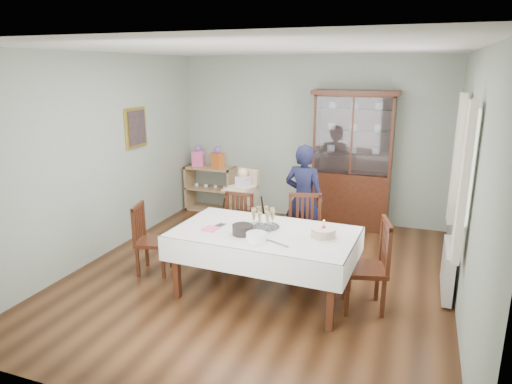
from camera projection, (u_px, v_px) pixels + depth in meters
The scene contains 25 objects.
floor at pixel (259, 276), 5.67m from camera, with size 5.00×5.00×0.00m, color #593319.
room_shell at pixel (274, 134), 5.71m from camera, with size 5.00×5.00×5.00m.
dining_table at pixel (264, 263), 5.12m from camera, with size 2.04×1.23×0.76m.
china_cabinet at pixel (352, 158), 7.18m from camera, with size 1.30×0.48×2.18m.
sideboard at pixel (211, 188), 8.22m from camera, with size 0.90×0.38×0.80m.
picture_frame at pixel (136, 128), 6.70m from camera, with size 0.04×0.48×0.58m, color gold.
window at pixel (467, 161), 4.80m from camera, with size 0.04×1.02×1.22m, color white.
curtain_left at pixel (464, 183), 4.29m from camera, with size 0.07×0.30×1.55m, color silver.
curtain_right at pixel (457, 159), 5.41m from camera, with size 0.07×0.30×1.55m, color silver.
radiator at pixel (448, 269), 5.15m from camera, with size 0.10×0.80×0.55m, color white.
chair_far_left at pixel (235, 242), 6.03m from camera, with size 0.41×0.41×0.91m.
chair_far_right at pixel (304, 249), 5.77m from camera, with size 0.54×0.54×0.96m.
chair_end_left at pixel (153, 252), 5.72m from camera, with size 0.48×0.48×0.88m.
chair_end_right at pixel (365, 283), 4.84m from camera, with size 0.55×0.55×0.99m.
woman at pixel (304, 199), 6.26m from camera, with size 0.55×0.36×1.52m, color black.
high_chair at pixel (243, 211), 6.87m from camera, with size 0.59×0.59×1.07m.
champagne_tray at pixel (263, 222), 5.10m from camera, with size 0.37×0.37×0.23m.
birthday_cake at pixel (323, 233), 4.81m from camera, with size 0.30×0.30×0.20m.
plate_stack_dark at pixel (243, 230), 4.92m from camera, with size 0.23×0.23×0.11m, color black.
plate_stack_white at pixel (256, 237), 4.72m from camera, with size 0.22×0.22×0.09m, color white.
napkin_stack at pixel (210, 229), 5.07m from camera, with size 0.15×0.15×0.02m, color #FF5DA0.
cutlery at pixel (217, 225), 5.20m from camera, with size 0.11×0.16×0.01m, color silver, non-canonical shape.
cake_knife at pixel (277, 243), 4.66m from camera, with size 0.29×0.03×0.01m, color silver.
gift_bag_pink at pixel (198, 157), 8.12m from camera, with size 0.22×0.16×0.37m.
gift_bag_orange at pixel (218, 158), 7.99m from camera, with size 0.24×0.20×0.37m.
Camera 1 is at (1.75, -4.89, 2.50)m, focal length 32.00 mm.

